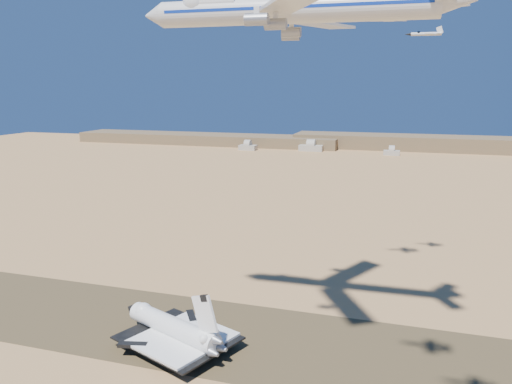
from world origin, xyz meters
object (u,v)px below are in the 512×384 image
(crew_a, at_px, (182,361))
(chase_jet_d, at_px, (425,34))
(crew_c, at_px, (187,355))
(shuttle, at_px, (173,329))
(carrier_747, at_px, (283,10))
(chase_jet_c, at_px, (387,19))
(crew_b, at_px, (193,363))

(crew_a, xyz_separation_m, chase_jet_d, (63.55, 83.23, 98.95))
(crew_a, distance_m, crew_c, 3.15)
(shuttle, relative_size, carrier_747, 0.50)
(chase_jet_c, bearing_deg, chase_jet_d, 38.30)
(chase_jet_c, bearing_deg, shuttle, -146.10)
(crew_c, relative_size, chase_jet_d, 0.13)
(carrier_747, bearing_deg, crew_b, -149.46)
(shuttle, bearing_deg, carrier_747, 31.56)
(crew_b, xyz_separation_m, chase_jet_c, (46.80, 67.25, 102.78))
(carrier_747, xyz_separation_m, crew_a, (-25.89, -14.25, -99.51))
(carrier_747, relative_size, crew_b, 50.59)
(crew_c, bearing_deg, chase_jet_c, -99.23)
(chase_jet_c, relative_size, chase_jet_d, 1.15)
(carrier_747, height_order, chase_jet_d, carrier_747)
(carrier_747, xyz_separation_m, crew_c, (-25.91, -11.10, -99.48))
(carrier_747, bearing_deg, chase_jet_c, 63.66)
(crew_b, bearing_deg, carrier_747, -107.44)
(crew_a, relative_size, crew_b, 0.96)
(crew_a, xyz_separation_m, crew_b, (3.36, 0.02, 0.03))
(shuttle, distance_m, carrier_747, 100.41)
(crew_a, bearing_deg, crew_c, -4.14)
(carrier_747, xyz_separation_m, chase_jet_c, (24.28, 53.02, 3.30))
(crew_c, bearing_deg, carrier_747, -128.00)
(chase_jet_d, bearing_deg, carrier_747, -123.05)
(crew_a, distance_m, crew_b, 3.36)
(carrier_747, height_order, chase_jet_c, carrier_747)
(crew_b, distance_m, crew_c, 4.61)
(shuttle, xyz_separation_m, crew_c, (7.28, -5.44, -4.88))
(carrier_747, xyz_separation_m, chase_jet_d, (37.66, 68.98, -0.57))
(crew_a, distance_m, chase_jet_c, 132.71)
(crew_c, bearing_deg, shuttle, -7.96)
(carrier_747, height_order, crew_c, carrier_747)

